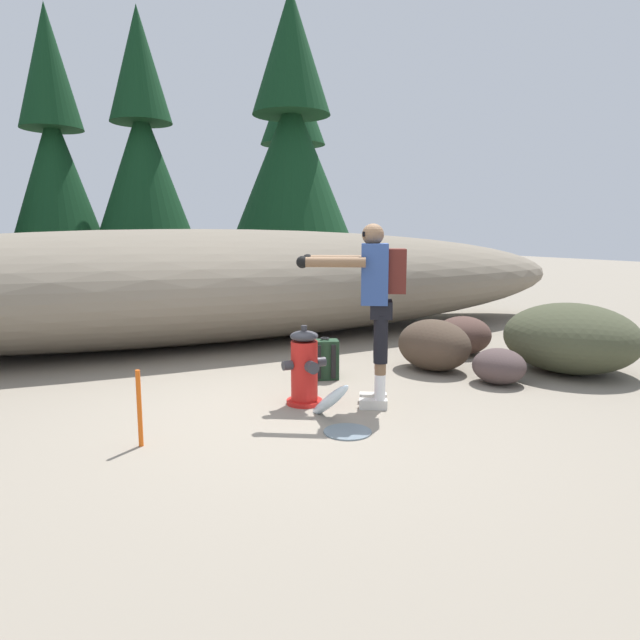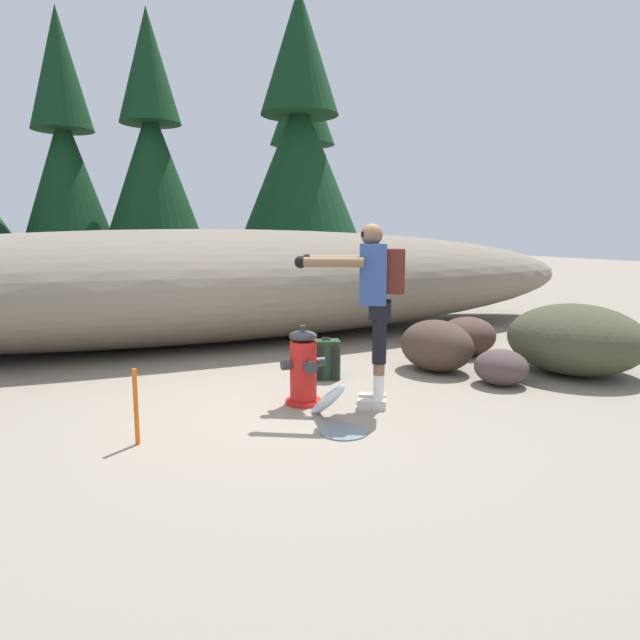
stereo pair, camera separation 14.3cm
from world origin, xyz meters
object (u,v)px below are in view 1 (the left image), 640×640
Objects in this scene: boulder_small at (463,335)px; boulder_outlier at (499,366)px; boulder_mid at (571,338)px; survey_stake at (139,408)px; spare_backpack at (325,360)px; utility_worker at (375,292)px; boulder_large at (434,345)px; fire_hydrant at (304,368)px.

boulder_small is 1.51m from boulder_outlier.
boulder_mid is 4.90m from survey_stake.
boulder_mid is at bearing -69.82° from boulder_small.
survey_stake is (-4.90, -0.25, -0.11)m from boulder_mid.
boulder_mid is at bearing -90.50° from spare_backpack.
spare_backpack is 2.91m from boulder_mid.
utility_worker reaches higher than spare_backpack.
boulder_large is 1.16× the size of boulder_small.
boulder_mid reaches higher than boulder_small.
spare_backpack is at bearing 29.28° from survey_stake.
boulder_mid reaches higher than boulder_large.
fire_hydrant is 1.64m from survey_stake.
utility_worker is 1.82m from boulder_large.
fire_hydrant is at bearing -158.27° from boulder_small.
spare_backpack is 0.78× the size of survey_stake.
boulder_mid is 1.92× the size of boulder_small.
utility_worker is (0.56, -0.33, 0.74)m from fire_hydrant.
boulder_outlier is at bearing 3.16° from survey_stake.
fire_hydrant is 3.06m from boulder_small.
boulder_small is at bearing -61.98° from spare_backpack.
boulder_large is 0.61× the size of boulder_mid.
boulder_outlier is at bearing -114.91° from boulder_small.
utility_worker reaches higher than boulder_large.
utility_worker is at bearing -30.23° from fire_hydrant.
spare_backpack is at bearing 148.14° from boulder_outlier.
boulder_mid is at bearing -3.33° from fire_hydrant.
spare_backpack is 0.82× the size of boulder_outlier.
fire_hydrant is 0.81× the size of boulder_large.
boulder_mid is (3.32, -0.19, 0.06)m from fire_hydrant.
boulder_large reaches higher than survey_stake.
boulder_outlier is 3.78m from survey_stake.
fire_hydrant is 3.33m from boulder_mid.
spare_backpack is at bearing -170.83° from boulder_small.
survey_stake is (-3.51, -1.02, -0.00)m from boulder_large.
utility_worker is 2.97× the size of boulder_outlier.
boulder_outlier is at bearing -6.12° from fire_hydrant.
utility_worker is 2.11× the size of boulder_small.
boulder_mid reaches higher than spare_backpack.
survey_stake is at bearing -164.22° from fire_hydrant.
fire_hydrant is at bearing -163.58° from boulder_large.
boulder_mid is 2.70× the size of boulder_outlier.
spare_backpack is 0.30× the size of boulder_mid.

